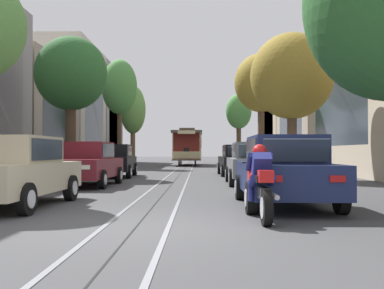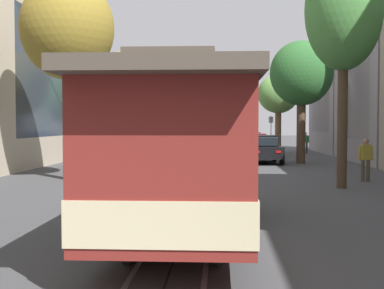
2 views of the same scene
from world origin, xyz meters
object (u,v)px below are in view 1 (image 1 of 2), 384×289
(street_tree_kerb_left_fourth, at_px, (133,111))
(pedestrian_on_right_pavement, at_px, (94,156))
(parked_car_grey_second_right, at_px, (253,163))
(parked_car_black_mid_left, at_px, (114,161))
(street_tree_kerb_right_second, at_px, (292,77))
(street_tree_kerb_left_mid, at_px, (120,88))
(parked_car_beige_near_left, at_px, (14,171))
(parked_car_maroon_second_left, at_px, (87,164))
(motorcycle_with_rider, at_px, (261,184))
(street_tree_kerb_right_mid, at_px, (261,84))
(parked_car_navy_near_right, at_px, (284,171))
(street_tree_kerb_right_fourth, at_px, (239,113))
(cable_car_trolley, at_px, (188,147))
(street_tree_kerb_left_second, at_px, (71,75))
(parked_car_black_mid_right, at_px, (238,160))

(street_tree_kerb_left_fourth, height_order, pedestrian_on_right_pavement, street_tree_kerb_left_fourth)
(parked_car_grey_second_right, bearing_deg, parked_car_black_mid_left, 142.50)
(street_tree_kerb_right_second, bearing_deg, street_tree_kerb_left_mid, 128.08)
(parked_car_beige_near_left, xyz_separation_m, parked_car_maroon_second_left, (0.13, 6.05, 0.00))
(motorcycle_with_rider, bearing_deg, parked_car_beige_near_left, 161.07)
(parked_car_black_mid_left, bearing_deg, motorcycle_with_rider, -68.71)
(parked_car_black_mid_left, height_order, street_tree_kerb_right_mid, street_tree_kerb_right_mid)
(street_tree_kerb_left_mid, height_order, street_tree_kerb_right_mid, street_tree_kerb_left_mid)
(parked_car_grey_second_right, bearing_deg, street_tree_kerb_left_mid, 116.27)
(parked_car_navy_near_right, bearing_deg, street_tree_kerb_right_fourth, 86.68)
(street_tree_kerb_right_mid, bearing_deg, street_tree_kerb_right_fourth, 92.70)
(parked_car_navy_near_right, bearing_deg, parked_car_grey_second_right, 88.83)
(street_tree_kerb_left_fourth, height_order, cable_car_trolley, street_tree_kerb_left_fourth)
(street_tree_kerb_left_mid, bearing_deg, cable_car_trolley, 57.86)
(street_tree_kerb_right_mid, bearing_deg, street_tree_kerb_left_fourth, 132.33)
(parked_car_grey_second_right, bearing_deg, cable_car_trolley, 97.32)
(street_tree_kerb_left_mid, height_order, pedestrian_on_right_pavement, street_tree_kerb_left_mid)
(street_tree_kerb_right_second, bearing_deg, pedestrian_on_right_pavement, 136.88)
(parked_car_navy_near_right, height_order, street_tree_kerb_right_second, street_tree_kerb_right_second)
(parked_car_beige_near_left, relative_size, street_tree_kerb_right_fourth, 0.66)
(street_tree_kerb_left_mid, bearing_deg, pedestrian_on_right_pavement, -123.11)
(parked_car_black_mid_left, relative_size, street_tree_kerb_right_mid, 0.55)
(street_tree_kerb_left_mid, height_order, street_tree_kerb_right_fourth, street_tree_kerb_left_mid)
(street_tree_kerb_left_fourth, xyz_separation_m, street_tree_kerb_right_mid, (10.63, -11.67, 0.77))
(parked_car_black_mid_left, xyz_separation_m, street_tree_kerb_right_second, (8.35, -1.51, 3.82))
(street_tree_kerb_left_mid, bearing_deg, parked_car_maroon_second_left, -83.63)
(street_tree_kerb_left_second, relative_size, cable_car_trolley, 0.75)
(parked_car_black_mid_right, relative_size, pedestrian_on_right_pavement, 2.66)
(street_tree_kerb_left_second, height_order, street_tree_kerb_left_fourth, street_tree_kerb_left_fourth)
(parked_car_black_mid_left, height_order, street_tree_kerb_left_fourth, street_tree_kerb_left_fourth)
(cable_car_trolley, distance_m, pedestrian_on_right_pavement, 11.79)
(parked_car_grey_second_right, bearing_deg, street_tree_kerb_left_second, 150.01)
(parked_car_navy_near_right, height_order, cable_car_trolley, cable_car_trolley)
(parked_car_navy_near_right, height_order, street_tree_kerb_left_second, street_tree_kerb_left_second)
(parked_car_maroon_second_left, bearing_deg, parked_car_grey_second_right, 8.32)
(street_tree_kerb_left_fourth, xyz_separation_m, street_tree_kerb_right_fourth, (10.09, -0.37, -0.26))
(parked_car_grey_second_right, height_order, street_tree_kerb_left_second, street_tree_kerb_left_second)
(street_tree_kerb_left_fourth, bearing_deg, pedestrian_on_right_pavement, -94.96)
(street_tree_kerb_left_fourth, xyz_separation_m, pedestrian_on_right_pavement, (-1.00, -11.53, -4.24))
(motorcycle_with_rider, bearing_deg, parked_car_black_mid_left, 111.29)
(parked_car_black_mid_left, relative_size, motorcycle_with_rider, 2.23)
(street_tree_kerb_right_mid, distance_m, street_tree_kerb_right_fourth, 11.36)
(street_tree_kerb_left_second, distance_m, cable_car_trolley, 20.16)
(parked_car_navy_near_right, height_order, street_tree_kerb_left_fourth, street_tree_kerb_left_fourth)
(street_tree_kerb_left_second, xyz_separation_m, street_tree_kerb_left_fourth, (-0.04, 20.76, 0.17))
(parked_car_beige_near_left, relative_size, cable_car_trolley, 0.48)
(street_tree_kerb_left_mid, bearing_deg, street_tree_kerb_left_second, -91.77)
(parked_car_black_mid_left, height_order, parked_car_grey_second_right, same)
(parked_car_grey_second_right, relative_size, motorcycle_with_rider, 2.21)
(motorcycle_with_rider, relative_size, pedestrian_on_right_pavement, 1.20)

